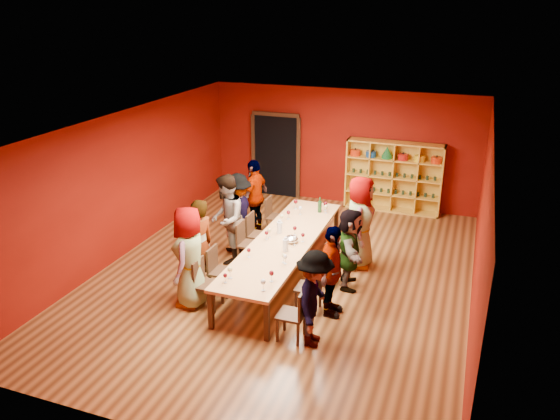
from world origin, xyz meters
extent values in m
cube|color=brown|center=(0.00, 0.00, -0.01)|extent=(7.10, 9.10, 0.02)
cube|color=#690C05|center=(0.00, 4.51, 1.50)|extent=(7.10, 0.02, 3.00)
cube|color=#690C05|center=(0.00, -4.51, 1.50)|extent=(7.10, 0.02, 3.00)
cube|color=#690C05|center=(-3.51, 0.00, 1.50)|extent=(0.02, 9.10, 3.00)
cube|color=#690C05|center=(3.51, 0.00, 1.50)|extent=(0.02, 9.10, 3.00)
cube|color=white|center=(0.00, 0.00, 3.01)|extent=(7.10, 9.10, 0.02)
cube|color=tan|center=(0.00, 0.00, 0.72)|extent=(1.10, 4.50, 0.06)
cube|color=black|center=(-0.49, -2.17, 0.34)|extent=(0.08, 0.08, 0.69)
cube|color=black|center=(-0.49, 2.17, 0.34)|extent=(0.08, 0.08, 0.69)
cube|color=black|center=(0.49, -2.17, 0.34)|extent=(0.08, 0.08, 0.69)
cube|color=black|center=(0.49, 2.17, 0.34)|extent=(0.08, 0.08, 0.69)
cube|color=black|center=(-1.80, 4.44, 1.10)|extent=(1.20, 0.14, 2.20)
cube|color=black|center=(-1.80, 4.37, 2.25)|extent=(1.32, 0.06, 0.10)
cube|color=black|center=(-2.45, 4.37, 1.10)|extent=(0.10, 0.06, 2.20)
cube|color=black|center=(-1.15, 4.37, 1.10)|extent=(0.10, 0.06, 2.20)
cube|color=gold|center=(0.22, 4.28, 0.90)|extent=(0.04, 0.40, 1.80)
cube|color=gold|center=(2.58, 4.28, 0.90)|extent=(0.04, 0.40, 1.80)
cube|color=gold|center=(1.40, 4.28, 1.78)|extent=(2.40, 0.40, 0.04)
cube|color=gold|center=(1.40, 4.28, 0.02)|extent=(2.40, 0.40, 0.04)
cube|color=gold|center=(1.40, 4.47, 0.90)|extent=(2.40, 0.02, 1.80)
cube|color=gold|center=(1.40, 4.28, 0.45)|extent=(2.36, 0.38, 0.03)
cube|color=gold|center=(1.40, 4.28, 0.90)|extent=(2.36, 0.38, 0.03)
cube|color=gold|center=(1.40, 4.28, 1.35)|extent=(2.36, 0.38, 0.03)
cube|color=gold|center=(0.80, 4.28, 0.90)|extent=(0.03, 0.38, 1.76)
cube|color=gold|center=(1.40, 4.28, 0.90)|extent=(0.03, 0.38, 1.76)
cube|color=gold|center=(2.00, 4.28, 0.90)|extent=(0.03, 0.38, 1.76)
cylinder|color=red|center=(0.40, 4.28, 1.44)|extent=(0.26, 0.26, 0.15)
sphere|color=black|center=(0.40, 4.28, 1.53)|extent=(0.05, 0.05, 0.05)
cylinder|color=#154897|center=(0.80, 4.28, 1.44)|extent=(0.26, 0.26, 0.15)
sphere|color=black|center=(0.80, 4.28, 1.53)|extent=(0.05, 0.05, 0.05)
cylinder|color=#1B6E37|center=(1.20, 4.28, 1.41)|extent=(0.26, 0.26, 0.08)
cone|color=#1B6E37|center=(1.20, 4.28, 1.56)|extent=(0.24, 0.24, 0.22)
cylinder|color=#AF1814|center=(1.60, 4.28, 1.44)|extent=(0.26, 0.26, 0.15)
sphere|color=black|center=(1.60, 4.28, 1.53)|extent=(0.05, 0.05, 0.05)
cylinder|color=yellow|center=(2.00, 4.28, 1.44)|extent=(0.26, 0.26, 0.15)
sphere|color=black|center=(2.00, 4.28, 1.53)|extent=(0.05, 0.05, 0.05)
cylinder|color=red|center=(2.40, 4.28, 1.44)|extent=(0.26, 0.26, 0.15)
sphere|color=black|center=(2.40, 4.28, 1.53)|extent=(0.05, 0.05, 0.05)
cylinder|color=#1B3121|center=(0.38, 4.28, 0.52)|extent=(0.07, 0.07, 0.10)
cylinder|color=#1B3121|center=(0.56, 4.28, 0.52)|extent=(0.07, 0.07, 0.10)
cylinder|color=#1B3121|center=(0.75, 4.28, 0.52)|extent=(0.07, 0.07, 0.10)
cylinder|color=#1B3121|center=(0.93, 4.28, 0.52)|extent=(0.07, 0.07, 0.10)
cylinder|color=#1B3121|center=(1.12, 4.28, 0.52)|extent=(0.07, 0.07, 0.10)
cylinder|color=#1B3121|center=(1.30, 4.28, 0.52)|extent=(0.07, 0.07, 0.10)
cylinder|color=#1B3121|center=(1.49, 4.28, 0.52)|extent=(0.07, 0.07, 0.10)
cylinder|color=#1B3121|center=(1.67, 4.28, 0.52)|extent=(0.07, 0.07, 0.10)
cylinder|color=#1B3121|center=(1.86, 4.28, 0.52)|extent=(0.07, 0.07, 0.10)
cylinder|color=#1B3121|center=(2.04, 4.28, 0.52)|extent=(0.07, 0.07, 0.10)
cylinder|color=#1B3121|center=(2.23, 4.28, 0.52)|extent=(0.07, 0.07, 0.10)
cylinder|color=#1B3121|center=(2.42, 4.28, 0.52)|extent=(0.07, 0.07, 0.10)
cylinder|color=#1B3121|center=(0.38, 4.28, 0.97)|extent=(0.07, 0.07, 0.10)
cylinder|color=#1B3121|center=(0.56, 4.28, 0.97)|extent=(0.07, 0.07, 0.10)
cylinder|color=#1B3121|center=(0.75, 4.28, 0.97)|extent=(0.07, 0.07, 0.10)
cylinder|color=#1B3121|center=(0.93, 4.28, 0.97)|extent=(0.07, 0.07, 0.10)
cylinder|color=#1B3121|center=(1.12, 4.28, 0.97)|extent=(0.07, 0.07, 0.10)
cylinder|color=#1B3121|center=(1.30, 4.28, 0.97)|extent=(0.07, 0.07, 0.10)
cylinder|color=#1B3121|center=(1.49, 4.28, 0.97)|extent=(0.07, 0.07, 0.10)
cylinder|color=#1B3121|center=(1.67, 4.28, 0.97)|extent=(0.07, 0.07, 0.10)
cylinder|color=#1B3121|center=(1.86, 4.28, 0.97)|extent=(0.07, 0.07, 0.10)
cylinder|color=#1B3121|center=(2.04, 4.28, 0.97)|extent=(0.07, 0.07, 0.10)
cylinder|color=#1B3121|center=(2.23, 4.28, 0.97)|extent=(0.07, 0.07, 0.10)
cylinder|color=#1B3121|center=(2.42, 4.28, 0.97)|extent=(0.07, 0.07, 0.10)
cube|color=black|center=(-0.83, -1.57, 0.43)|extent=(0.42, 0.42, 0.04)
cube|color=black|center=(-1.02, -1.57, 0.67)|extent=(0.04, 0.40, 0.44)
cube|color=black|center=(-1.00, -1.74, 0.21)|extent=(0.04, 0.04, 0.41)
cube|color=black|center=(-0.66, -1.74, 0.21)|extent=(0.04, 0.04, 0.41)
cube|color=black|center=(-1.00, -1.40, 0.21)|extent=(0.04, 0.04, 0.41)
cube|color=black|center=(-0.66, -1.40, 0.21)|extent=(0.04, 0.04, 0.41)
imported|color=#151D3C|center=(-1.17, -1.57, 0.92)|extent=(0.60, 0.95, 1.83)
cube|color=black|center=(-0.83, -1.04, 0.43)|extent=(0.42, 0.42, 0.04)
cube|color=black|center=(-1.02, -1.04, 0.67)|extent=(0.04, 0.40, 0.44)
cube|color=black|center=(-1.00, -1.21, 0.21)|extent=(0.04, 0.04, 0.41)
cube|color=black|center=(-0.66, -1.21, 0.21)|extent=(0.04, 0.04, 0.41)
cube|color=black|center=(-1.00, -0.87, 0.21)|extent=(0.04, 0.04, 0.41)
cube|color=black|center=(-0.66, -0.87, 0.21)|extent=(0.04, 0.04, 0.41)
imported|color=#4A494E|center=(-1.27, -1.04, 0.89)|extent=(0.69, 0.78, 1.78)
cube|color=black|center=(-0.83, 0.23, 0.43)|extent=(0.42, 0.42, 0.04)
cube|color=black|center=(-1.02, 0.23, 0.67)|extent=(0.04, 0.40, 0.44)
cube|color=black|center=(-1.00, 0.06, 0.21)|extent=(0.04, 0.04, 0.41)
cube|color=black|center=(-0.66, 0.06, 0.21)|extent=(0.04, 0.04, 0.41)
cube|color=black|center=(-1.00, 0.40, 0.21)|extent=(0.04, 0.04, 0.41)
cube|color=black|center=(-0.66, 0.40, 0.21)|extent=(0.04, 0.04, 0.41)
imported|color=beige|center=(-1.32, 0.23, 0.92)|extent=(0.74, 1.00, 1.84)
cube|color=black|center=(-0.83, 0.73, 0.43)|extent=(0.42, 0.42, 0.04)
cube|color=black|center=(-1.02, 0.73, 0.67)|extent=(0.04, 0.40, 0.44)
cube|color=black|center=(-1.00, 0.56, 0.21)|extent=(0.04, 0.04, 0.41)
cube|color=black|center=(-0.66, 0.56, 0.21)|extent=(0.04, 0.04, 0.41)
cube|color=black|center=(-1.00, 0.90, 0.21)|extent=(0.04, 0.04, 0.41)
cube|color=black|center=(-0.66, 0.90, 0.21)|extent=(0.04, 0.04, 0.41)
imported|color=pink|center=(-1.30, 0.73, 0.86)|extent=(0.58, 1.16, 1.73)
cube|color=black|center=(-0.83, 1.81, 0.43)|extent=(0.42, 0.42, 0.04)
cube|color=black|center=(-1.02, 1.81, 0.67)|extent=(0.04, 0.40, 0.44)
cube|color=black|center=(-1.00, 1.64, 0.21)|extent=(0.04, 0.04, 0.41)
cube|color=black|center=(-0.66, 1.64, 0.21)|extent=(0.04, 0.04, 0.41)
cube|color=black|center=(-1.00, 1.98, 0.21)|extent=(0.04, 0.04, 0.41)
cube|color=black|center=(-0.66, 1.98, 0.21)|extent=(0.04, 0.04, 0.41)
imported|color=silver|center=(-1.35, 1.81, 0.87)|extent=(0.57, 1.06, 1.74)
cube|color=black|center=(0.83, -1.98, 0.43)|extent=(0.42, 0.42, 0.04)
cube|color=black|center=(1.02, -1.98, 0.67)|extent=(0.04, 0.40, 0.44)
cube|color=black|center=(0.66, -2.15, 0.21)|extent=(0.04, 0.04, 0.41)
cube|color=black|center=(1.00, -2.15, 0.21)|extent=(0.04, 0.04, 0.41)
cube|color=black|center=(0.66, -1.81, 0.21)|extent=(0.04, 0.04, 0.41)
cube|color=black|center=(1.00, -1.81, 0.21)|extent=(0.04, 0.04, 0.41)
imported|color=#141538|center=(1.20, -1.98, 0.79)|extent=(0.52, 1.06, 1.58)
cube|color=black|center=(0.83, -1.06, 0.43)|extent=(0.42, 0.42, 0.04)
cube|color=black|center=(1.02, -1.06, 0.67)|extent=(0.04, 0.40, 0.44)
cube|color=black|center=(0.66, -1.23, 0.21)|extent=(0.04, 0.04, 0.41)
cube|color=black|center=(1.00, -1.23, 0.21)|extent=(0.04, 0.04, 0.41)
cube|color=black|center=(0.66, -0.89, 0.21)|extent=(0.04, 0.04, 0.41)
cube|color=black|center=(1.00, -0.89, 0.21)|extent=(0.04, 0.04, 0.41)
imported|color=#6091C6|center=(1.22, -1.06, 0.81)|extent=(0.44, 0.96, 1.63)
cube|color=black|center=(0.83, 0.01, 0.43)|extent=(0.42, 0.42, 0.04)
cube|color=black|center=(1.02, 0.01, 0.67)|extent=(0.04, 0.40, 0.44)
cube|color=black|center=(0.66, -0.16, 0.21)|extent=(0.04, 0.04, 0.41)
cube|color=black|center=(1.00, -0.16, 0.21)|extent=(0.04, 0.04, 0.41)
cube|color=black|center=(0.66, 0.18, 0.21)|extent=(0.04, 0.04, 0.41)
cube|color=black|center=(1.00, 0.18, 0.21)|extent=(0.04, 0.04, 0.41)
imported|color=#5D8BBF|center=(1.29, 0.01, 0.78)|extent=(0.72, 1.50, 1.56)
cube|color=black|center=(0.83, 0.92, 0.43)|extent=(0.42, 0.42, 0.04)
cube|color=black|center=(1.02, 0.92, 0.67)|extent=(0.04, 0.40, 0.44)
cube|color=black|center=(0.66, 0.75, 0.21)|extent=(0.04, 0.04, 0.41)
cube|color=black|center=(1.00, 0.75, 0.21)|extent=(0.04, 0.04, 0.41)
cube|color=black|center=(0.66, 1.09, 0.21)|extent=(0.04, 0.04, 0.41)
cube|color=black|center=(1.00, 1.09, 0.21)|extent=(0.04, 0.04, 0.41)
imported|color=tan|center=(1.27, 0.92, 0.95)|extent=(0.56, 0.95, 1.89)
cylinder|color=silver|center=(0.35, -1.95, 0.75)|extent=(0.07, 0.07, 0.01)
cylinder|color=silver|center=(0.35, -1.95, 0.82)|extent=(0.01, 0.01, 0.12)
ellipsoid|color=silver|center=(0.35, -1.95, 0.91)|extent=(0.08, 0.08, 0.10)
cylinder|color=silver|center=(-0.33, 0.79, 0.75)|extent=(0.06, 0.06, 0.01)
cylinder|color=silver|center=(-0.33, 0.79, 0.81)|extent=(0.01, 0.01, 0.11)
ellipsoid|color=#CBBE7E|center=(-0.33, 0.79, 0.90)|extent=(0.08, 0.08, 0.09)
cylinder|color=silver|center=(-0.28, 1.05, 0.75)|extent=(0.06, 0.06, 0.01)
cylinder|color=silver|center=(-0.28, 1.05, 0.81)|extent=(0.01, 0.01, 0.11)
ellipsoid|color=#47070E|center=(-0.28, 1.05, 0.90)|extent=(0.08, 0.08, 0.09)
cylinder|color=silver|center=(0.36, 0.06, 0.75)|extent=(0.06, 0.06, 0.01)
cylinder|color=silver|center=(0.36, 0.06, 0.81)|extent=(0.01, 0.01, 0.10)
ellipsoid|color=#47070E|center=(0.36, 0.06, 0.89)|extent=(0.07, 0.07, 0.09)
cylinder|color=silver|center=(-0.33, -1.92, 0.75)|extent=(0.06, 0.06, 0.01)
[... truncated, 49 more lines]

